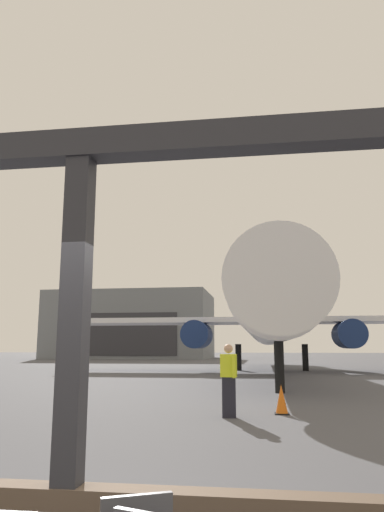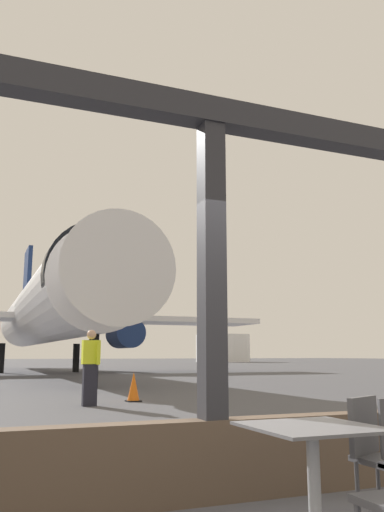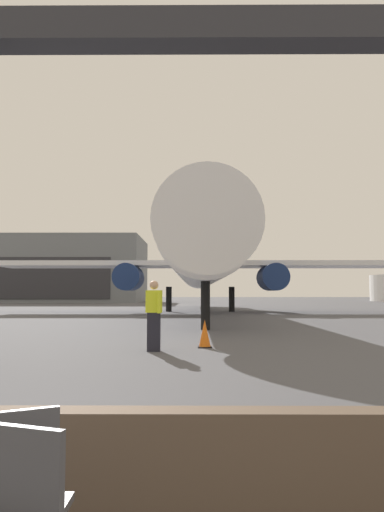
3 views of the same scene
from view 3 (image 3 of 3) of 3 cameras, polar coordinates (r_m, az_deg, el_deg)
The scene contains 6 objects.
ground_plane at distance 43.35m, azimuth -1.85°, elevation -6.36°, with size 220.00×220.00×0.00m, color #4C4C51.
cafe_chair_aisle_left at distance 2.60m, azimuth -20.34°, elevation -25.11°, with size 0.51×0.51×0.86m.
airplane at distance 33.25m, azimuth 1.06°, elevation -0.36°, with size 29.77×37.01×10.77m.
ground_crew_worker at distance 11.77m, azimuth -4.64°, elevation -7.08°, with size 0.40×0.48×1.74m.
traffic_cone at distance 12.56m, azimuth 1.55°, elevation -9.45°, with size 0.36×0.36×0.73m.
distant_hangar at distance 76.25m, azimuth -14.97°, elevation -1.68°, with size 23.82×15.77×9.88m.
Camera 3 is at (1.65, -3.30, 1.44)m, focal length 33.01 mm.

